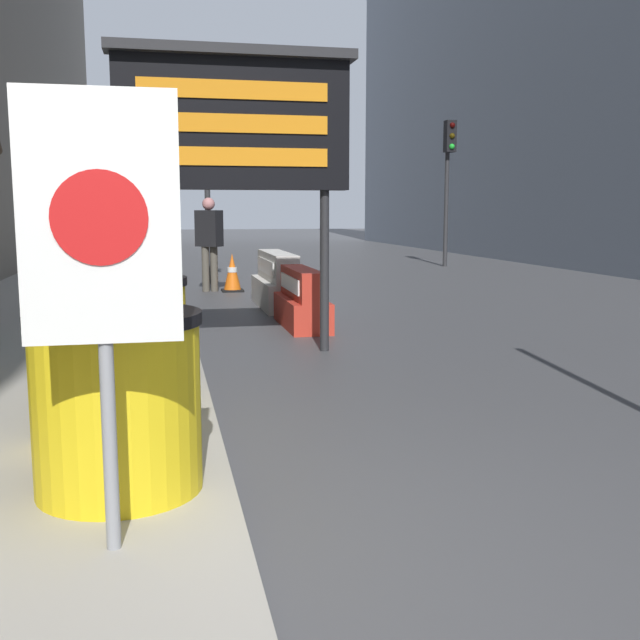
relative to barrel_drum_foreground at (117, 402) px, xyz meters
name	(u,v)px	position (x,y,z in m)	size (l,w,h in m)	color
ground_plane	(249,565)	(0.57, -0.67, -0.60)	(120.00, 120.00, 0.00)	#474749
barrel_drum_foreground	(117,402)	(0.00, 0.00, 0.00)	(0.86, 0.86, 0.91)	yellow
barrel_drum_middle	(98,364)	(-0.17, 0.99, 0.00)	(0.86, 0.86, 0.91)	yellow
barrel_drum_back	(131,337)	(0.00, 1.98, 0.00)	(0.86, 0.86, 0.91)	yellow
warning_sign	(101,246)	(0.01, -0.70, 0.81)	(0.62, 0.08, 1.87)	gray
message_board	(233,124)	(1.01, 4.22, 1.84)	(2.55, 0.36, 3.20)	#28282B
jersey_barrier_red_striped	(302,301)	(2.06, 5.98, -0.25)	(0.51, 1.66, 0.78)	red
jersey_barrier_white	(277,283)	(2.06, 8.12, -0.21)	(0.59, 2.13, 0.88)	silver
traffic_cone_near	(232,273)	(1.57, 10.62, -0.24)	(0.41, 0.41, 0.73)	black
traffic_light_near_curb	(207,163)	(1.24, 12.33, 1.93)	(0.28, 0.44, 3.46)	#2D2D30
traffic_light_far_side	(449,162)	(8.01, 15.88, 2.27)	(0.28, 0.45, 3.96)	#2D2D30
pedestrian_worker	(209,236)	(1.15, 10.70, 0.46)	(0.54, 0.51, 1.79)	#514C42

